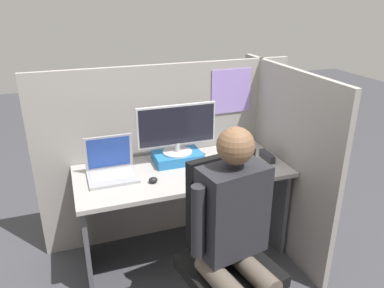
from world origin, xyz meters
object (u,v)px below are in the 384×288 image
object	(u,v)px
laptop	(111,169)
carrot_toy	(208,180)
office_chair	(226,246)
stapler	(267,156)
paper_box	(177,157)
coffee_mug	(229,149)
person	(235,233)
monitor	(177,128)

from	to	relation	value
laptop	carrot_toy	xyz separation A→B (m)	(0.57, -0.30, -0.03)
carrot_toy	office_chair	world-z (taller)	office_chair
laptop	stapler	distance (m)	1.12
paper_box	coffee_mug	size ratio (longest dim) A/B	4.07
paper_box	office_chair	size ratio (longest dim) A/B	0.33
stapler	office_chair	distance (m)	0.87
office_chair	coffee_mug	bearing A→B (deg)	64.82
laptop	person	distance (m)	1.00
paper_box	person	xyz separation A→B (m)	(0.00, -0.96, -0.01)
stapler	carrot_toy	size ratio (longest dim) A/B	1.20
person	coffee_mug	world-z (taller)	person
coffee_mug	office_chair	bearing A→B (deg)	-115.18
carrot_toy	paper_box	bearing A→B (deg)	103.34
paper_box	coffee_mug	xyz separation A→B (m)	(0.41, 0.00, 0.00)
laptop	stapler	size ratio (longest dim) A/B	1.92
office_chair	paper_box	bearing A→B (deg)	92.44
office_chair	person	xyz separation A→B (m)	(-0.03, -0.17, 0.21)
paper_box	laptop	size ratio (longest dim) A/B	1.06
stapler	coffee_mug	size ratio (longest dim) A/B	1.99
stapler	person	bearing A→B (deg)	-129.19
stapler	coffee_mug	bearing A→B (deg)	139.09
office_chair	coffee_mug	xyz separation A→B (m)	(0.37, 0.79, 0.23)
office_chair	person	world-z (taller)	person
person	monitor	bearing A→B (deg)	90.11
person	coffee_mug	bearing A→B (deg)	67.17
monitor	stapler	world-z (taller)	monitor
monitor	laptop	bearing A→B (deg)	-170.57
monitor	office_chair	size ratio (longest dim) A/B	0.56
paper_box	monitor	xyz separation A→B (m)	(-0.00, 0.00, 0.22)
paper_box	carrot_toy	xyz separation A→B (m)	(0.09, -0.38, -0.02)
paper_box	stapler	size ratio (longest dim) A/B	2.04
stapler	laptop	bearing A→B (deg)	174.25
office_chair	laptop	bearing A→B (deg)	125.96
carrot_toy	office_chair	xyz separation A→B (m)	(-0.06, -0.41, -0.21)
monitor	laptop	distance (m)	0.53
office_chair	person	distance (m)	0.27
laptop	stapler	xyz separation A→B (m)	(1.11, -0.11, -0.02)
laptop	stapler	world-z (taller)	laptop
monitor	stapler	bearing A→B (deg)	-17.00
office_chair	monitor	bearing A→B (deg)	92.43
stapler	person	distance (m)	0.99
paper_box	monitor	distance (m)	0.22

